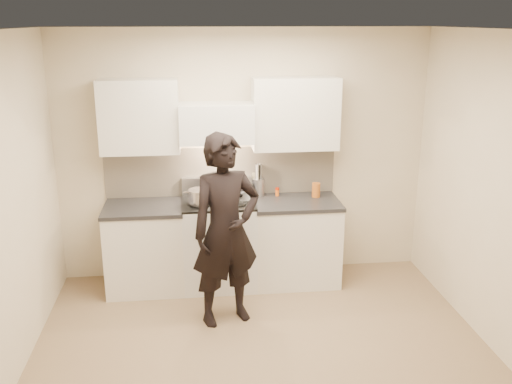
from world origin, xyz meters
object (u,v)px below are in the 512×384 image
counter_right (295,240)px  utensil_crock (258,186)px  person (226,231)px  stove (219,243)px  wok (230,185)px

counter_right → utensil_crock: size_ratio=2.61×
utensil_crock → person: (-0.42, -1.02, -0.12)m
stove → utensil_crock: bearing=27.2°
counter_right → person: person is taller
wok → utensil_crock: bearing=15.1°
stove → wok: 0.63m
utensil_crock → person: person is taller
stove → person: size_ratio=0.53×
utensil_crock → counter_right: bearing=-31.3°
wok → utensil_crock: (0.32, 0.09, -0.04)m
counter_right → wok: size_ratio=1.83×
person → counter_right: bearing=25.3°
wok → person: person is taller
stove → wok: size_ratio=1.91×
wok → person: size_ratio=0.28×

